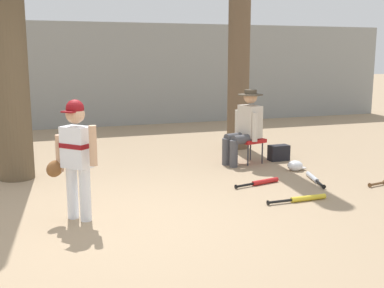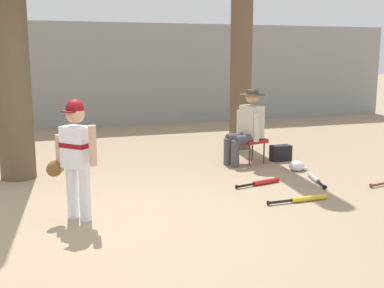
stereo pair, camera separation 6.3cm
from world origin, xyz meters
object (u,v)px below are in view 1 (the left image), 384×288
Objects in this scene: young_ballplayer at (75,152)px; bat_aluminum_silver at (314,178)px; batting_helmet_white at (295,166)px; bat_yellow_trainer at (304,199)px; folding_stool at (249,141)px; handbag_beside_stool at (279,153)px; tree_behind_spectator at (240,8)px; bat_red_barrel at (262,182)px; seated_spectator at (245,125)px; tree_near_player at (7,28)px.

young_ballplayer is 1.83× the size of bat_aluminum_silver.
bat_yellow_trainer is at bearing -117.56° from batting_helmet_white.
handbag_beside_stool is (0.55, 0.01, -0.23)m from folding_stool.
tree_behind_spectator is at bearing 90.32° from bat_aluminum_silver.
young_ballplayer reaches higher than folding_stool.
bat_yellow_trainer is (-0.29, -2.12, -0.33)m from folding_stool.
bat_red_barrel is (-0.97, -1.27, -0.10)m from handbag_beside_stool.
bat_yellow_trainer and bat_red_barrel have the same top height.
tree_behind_spectator is 20.24× the size of batting_helmet_white.
seated_spectator is 4.18× the size of batting_helmet_white.
young_ballplayer is at bearing -73.01° from tree_near_player.
young_ballplayer reaches higher than batting_helmet_white.
young_ballplayer is 3.84× the size of handbag_beside_stool.
bat_yellow_trainer is at bearing -35.09° from tree_near_player.
tree_behind_spectator is at bearing 79.06° from bat_yellow_trainer.
tree_near_player is 14.24× the size of handbag_beside_stool.
tree_near_player is 4.01m from folding_stool.
bat_yellow_trainer is 0.87m from bat_red_barrel.
folding_stool reaches higher than bat_yellow_trainer.
handbag_beside_stool is at bearing -80.73° from tree_behind_spectator.
folding_stool is at bearing 122.30° from batting_helmet_white.
bat_yellow_trainer is 1.10× the size of bat_red_barrel.
tree_near_player is 4.11m from tree_behind_spectator.
tree_near_player is 6.78× the size of bat_aluminum_silver.
tree_behind_spectator reaches higher than bat_aluminum_silver.
bat_yellow_trainer is at bearing -81.73° from bat_red_barrel.
handbag_beside_stool is 0.47× the size of bat_red_barrel.
tree_behind_spectator is 2.57m from folding_stool.
batting_helmet_white reaches higher than bat_red_barrel.
tree_near_player reaches higher than seated_spectator.
seated_spectator is 3.53× the size of handbag_beside_stool.
bat_red_barrel is at bearing -24.74° from tree_near_player.
seated_spectator is at bearing -166.49° from folding_stool.
young_ballplayer reaches higher than bat_aluminum_silver.
seated_spectator is at bearing 84.59° from bat_yellow_trainer.
seated_spectator is 1.49× the size of bat_yellow_trainer.
young_ballplayer is (-3.32, -3.11, -1.85)m from tree_behind_spectator.
seated_spectator is at bearing 75.38° from bat_red_barrel.
tree_behind_spectator is (3.95, 1.03, 0.47)m from tree_near_player.
seated_spectator is (3.50, -0.23, -1.48)m from tree_near_player.
bat_aluminum_silver is at bearing 50.26° from bat_yellow_trainer.
bat_red_barrel is (-0.12, 0.86, 0.00)m from bat_yellow_trainer.
folding_stool is (-0.35, -1.23, -2.23)m from tree_behind_spectator.
tree_near_player is 2.57m from young_ballplayer.
handbag_beside_stool is 0.42× the size of bat_yellow_trainer.
young_ballplayer reaches higher than bat_red_barrel.
folding_stool reaches higher than batting_helmet_white.
tree_behind_spectator reaches higher than young_ballplayer.
tree_near_player is 0.83× the size of tree_behind_spectator.
batting_helmet_white is at bearing -12.65° from tree_near_player.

